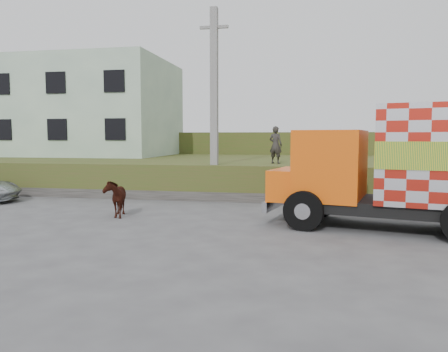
% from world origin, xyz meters
% --- Properties ---
extents(ground, '(120.00, 120.00, 0.00)m').
position_xyz_m(ground, '(0.00, 0.00, 0.00)').
color(ground, '#474749').
rests_on(ground, ground).
extents(embankment, '(40.00, 12.00, 1.50)m').
position_xyz_m(embankment, '(0.00, 10.00, 0.75)').
color(embankment, '#3B551C').
rests_on(embankment, ground).
extents(embankment_far, '(40.00, 12.00, 3.00)m').
position_xyz_m(embankment_far, '(0.00, 22.00, 1.50)').
color(embankment_far, '#3B551C').
rests_on(embankment_far, ground).
extents(retaining_strip, '(16.00, 0.50, 0.40)m').
position_xyz_m(retaining_strip, '(-2.00, 4.20, 0.20)').
color(retaining_strip, '#595651').
rests_on(retaining_strip, ground).
extents(building, '(10.00, 8.00, 6.00)m').
position_xyz_m(building, '(-11.00, 13.00, 4.50)').
color(building, beige).
rests_on(building, embankment).
extents(utility_pole, '(1.20, 0.30, 8.00)m').
position_xyz_m(utility_pole, '(-1.00, 4.60, 4.08)').
color(utility_pole, gray).
rests_on(utility_pole, ground).
extents(cargo_truck, '(8.32, 4.26, 3.55)m').
position_xyz_m(cargo_truck, '(6.22, -0.48, 1.83)').
color(cargo_truck, black).
rests_on(cargo_truck, ground).
extents(cow, '(1.18, 1.65, 1.27)m').
position_xyz_m(cow, '(-3.46, 0.15, 0.64)').
color(cow, '#32160C').
rests_on(cow, ground).
extents(pedestrian, '(0.71, 0.60, 1.65)m').
position_xyz_m(pedestrian, '(1.49, 5.93, 2.33)').
color(pedestrian, '#2E2D29').
rests_on(pedestrian, embankment).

